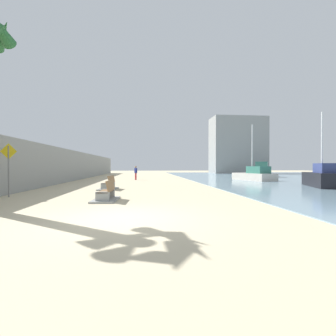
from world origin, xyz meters
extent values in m
plane|color=#C6B793|center=(0.00, 18.00, 0.00)|extent=(120.00, 120.00, 0.00)
cube|color=gray|center=(-7.50, 18.00, 1.69)|extent=(0.80, 64.00, 3.38)
cone|color=#235B2D|center=(-5.08, 2.66, 6.98)|extent=(1.55, 1.64, 1.02)
cube|color=gray|center=(-1.21, 3.38, 0.25)|extent=(0.61, 0.23, 0.50)
cube|color=gray|center=(-1.14, 4.78, 0.25)|extent=(0.61, 0.23, 0.50)
cube|color=olive|center=(-1.18, 4.08, 0.45)|extent=(0.58, 1.62, 0.06)
cube|color=olive|center=(-0.95, 4.07, 0.73)|extent=(0.24, 1.61, 0.50)
cube|color=gray|center=(-1.18, 4.08, 0.04)|extent=(1.20, 2.15, 0.08)
cube|color=gray|center=(-1.96, 9.08, 0.25)|extent=(0.62, 0.27, 0.50)
cube|color=gray|center=(-1.80, 10.47, 0.25)|extent=(0.62, 0.27, 0.50)
cube|color=olive|center=(-1.88, 9.78, 0.45)|extent=(0.67, 1.65, 0.06)
cube|color=olive|center=(-1.65, 9.75, 0.73)|extent=(0.34, 1.61, 0.50)
cube|color=gray|center=(-1.88, 9.78, 0.04)|extent=(1.33, 2.21, 0.08)
cylinder|color=#B22D33|center=(-0.37, 21.49, 0.41)|extent=(0.12, 0.12, 0.83)
cylinder|color=#B22D33|center=(-0.29, 21.39, 0.41)|extent=(0.12, 0.12, 0.83)
cube|color=navy|center=(-0.33, 21.44, 1.12)|extent=(0.34, 0.36, 0.58)
sphere|color=#936B4C|center=(-0.33, 21.44, 1.55)|extent=(0.22, 0.22, 0.22)
cylinder|color=navy|center=(-0.46, 21.61, 1.15)|extent=(0.09, 0.09, 0.53)
cylinder|color=navy|center=(-0.19, 21.26, 1.15)|extent=(0.09, 0.09, 0.53)
cube|color=black|center=(14.59, 9.90, 0.59)|extent=(3.18, 4.88, 1.10)
cube|color=navy|center=(14.36, 9.25, 1.50)|extent=(1.84, 2.30, 0.73)
cylinder|color=silver|center=(14.66, 10.11, 3.53)|extent=(0.12, 0.12, 4.79)
cube|color=beige|center=(13.14, 18.90, 0.44)|extent=(3.58, 5.45, 0.80)
cube|color=#337060|center=(13.35, 18.18, 1.23)|extent=(2.14, 2.56, 0.79)
cylinder|color=silver|center=(13.07, 19.14, 3.64)|extent=(0.12, 0.12, 5.60)
cube|color=beige|center=(18.53, 27.53, 0.62)|extent=(5.62, 7.43, 1.16)
cube|color=#337060|center=(17.98, 26.59, 1.74)|extent=(2.99, 3.57, 1.08)
cylinder|color=slate|center=(-6.53, 5.89, 1.37)|extent=(0.08, 0.08, 2.74)
cube|color=yellow|center=(-6.53, 5.89, 2.44)|extent=(0.85, 0.03, 0.85)
cube|color=gray|center=(21.93, 46.00, 6.31)|extent=(12.00, 6.00, 12.63)
camera|label=1|loc=(0.67, -7.90, 1.67)|focal=26.11mm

